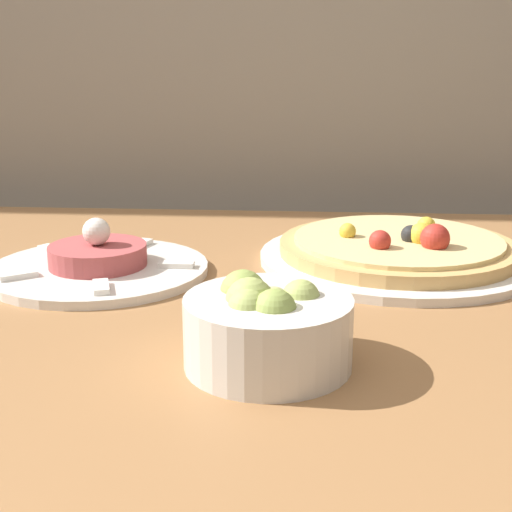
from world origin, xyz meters
TOP-DOWN VIEW (x-y plane):
  - dining_table at (0.00, 0.42)m, footprint 1.44×0.84m
  - pizza_plate at (0.22, 0.56)m, footprint 0.33×0.33m
  - tartare_plate at (-0.12, 0.49)m, footprint 0.25×0.25m
  - small_bowl at (0.08, 0.25)m, footprint 0.14×0.14m

SIDE VIEW (x-z plane):
  - dining_table at x=0.00m, z-range 0.28..1.02m
  - tartare_plate at x=-0.12m, z-range 0.72..0.79m
  - pizza_plate at x=0.22m, z-range 0.73..0.79m
  - small_bowl at x=0.08m, z-range 0.74..0.81m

